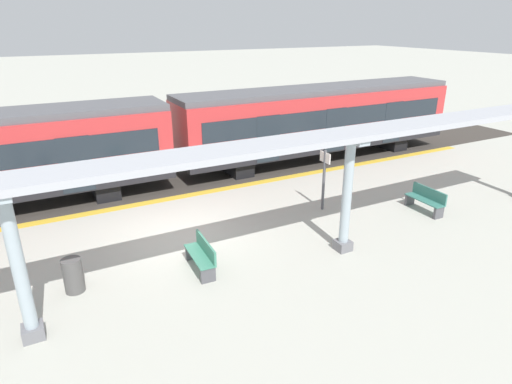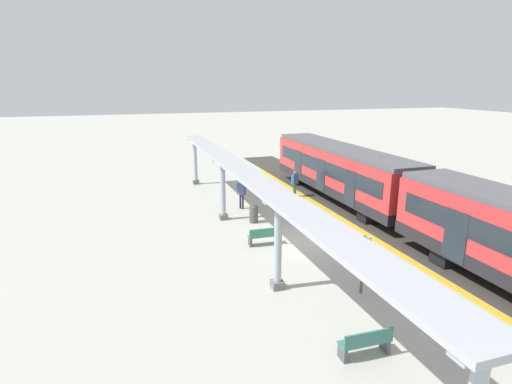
{
  "view_description": "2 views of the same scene",
  "coord_description": "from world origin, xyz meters",
  "px_view_note": "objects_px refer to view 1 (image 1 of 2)",
  "views": [
    {
      "loc": [
        11.97,
        -3.6,
        6.34
      ],
      "look_at": [
        0.57,
        2.4,
        1.3
      ],
      "focal_mm": 30.6,
      "sensor_mm": 36.0,
      "label": 1
    },
    {
      "loc": [
        8.04,
        16.73,
        7.35
      ],
      "look_at": [
        1.71,
        -2.48,
        1.93
      ],
      "focal_mm": 28.56,
      "sensor_mm": 36.0,
      "label": 2
    }
  ],
  "objects_px": {
    "canopy_pillar_second": "(18,267)",
    "canopy_pillar_third": "(347,195)",
    "bench_mid_platform": "(202,255)",
    "trash_bin": "(73,275)",
    "train_far_carriage": "(319,122)",
    "bench_near_end": "(426,199)",
    "platform_info_sign": "(324,174)"
  },
  "relations": [
    {
      "from": "bench_near_end",
      "to": "canopy_pillar_second",
      "type": "bearing_deg",
      "value": -85.91
    },
    {
      "from": "train_far_carriage",
      "to": "canopy_pillar_second",
      "type": "distance_m",
      "value": 15.4
    },
    {
      "from": "canopy_pillar_second",
      "to": "platform_info_sign",
      "type": "xyz_separation_m",
      "value": [
        -2.76,
        9.57,
        -0.42
      ]
    },
    {
      "from": "trash_bin",
      "to": "train_far_carriage",
      "type": "bearing_deg",
      "value": 118.78
    },
    {
      "from": "train_far_carriage",
      "to": "bench_mid_platform",
      "type": "height_order",
      "value": "train_far_carriage"
    },
    {
      "from": "trash_bin",
      "to": "canopy_pillar_third",
      "type": "bearing_deg",
      "value": 78.8
    },
    {
      "from": "bench_near_end",
      "to": "train_far_carriage",
      "type": "bearing_deg",
      "value": 176.95
    },
    {
      "from": "canopy_pillar_second",
      "to": "canopy_pillar_third",
      "type": "xyz_separation_m",
      "value": [
        0.0,
        8.31,
        0.0
      ]
    },
    {
      "from": "train_far_carriage",
      "to": "bench_near_end",
      "type": "bearing_deg",
      "value": -3.05
    },
    {
      "from": "canopy_pillar_third",
      "to": "trash_bin",
      "type": "xyz_separation_m",
      "value": [
        -1.45,
        -7.31,
        -1.29
      ]
    },
    {
      "from": "platform_info_sign",
      "to": "trash_bin",
      "type": "bearing_deg",
      "value": -81.26
    },
    {
      "from": "canopy_pillar_second",
      "to": "train_far_carriage",
      "type": "bearing_deg",
      "value": 121.69
    },
    {
      "from": "bench_near_end",
      "to": "platform_info_sign",
      "type": "relative_size",
      "value": 0.69
    },
    {
      "from": "bench_mid_platform",
      "to": "trash_bin",
      "type": "relative_size",
      "value": 1.68
    },
    {
      "from": "platform_info_sign",
      "to": "train_far_carriage",
      "type": "bearing_deg",
      "value": 146.43
    },
    {
      "from": "canopy_pillar_third",
      "to": "platform_info_sign",
      "type": "height_order",
      "value": "canopy_pillar_third"
    },
    {
      "from": "canopy_pillar_second",
      "to": "canopy_pillar_third",
      "type": "relative_size",
      "value": 1.0
    },
    {
      "from": "canopy_pillar_third",
      "to": "train_far_carriage",
      "type": "bearing_deg",
      "value": 149.37
    },
    {
      "from": "canopy_pillar_third",
      "to": "bench_near_end",
      "type": "distance_m",
      "value": 4.69
    },
    {
      "from": "train_far_carriage",
      "to": "bench_near_end",
      "type": "distance_m",
      "value": 7.33
    },
    {
      "from": "train_far_carriage",
      "to": "bench_near_end",
      "type": "xyz_separation_m",
      "value": [
        7.18,
        -0.38,
        -1.39
      ]
    },
    {
      "from": "train_far_carriage",
      "to": "canopy_pillar_second",
      "type": "height_order",
      "value": "train_far_carriage"
    },
    {
      "from": "bench_near_end",
      "to": "bench_mid_platform",
      "type": "relative_size",
      "value": 0.99
    },
    {
      "from": "train_far_carriage",
      "to": "bench_near_end",
      "type": "height_order",
      "value": "train_far_carriage"
    },
    {
      "from": "canopy_pillar_second",
      "to": "platform_info_sign",
      "type": "bearing_deg",
      "value": 106.1
    },
    {
      "from": "canopy_pillar_second",
      "to": "bench_near_end",
      "type": "height_order",
      "value": "canopy_pillar_second"
    },
    {
      "from": "canopy_pillar_third",
      "to": "bench_near_end",
      "type": "height_order",
      "value": "canopy_pillar_third"
    },
    {
      "from": "canopy_pillar_second",
      "to": "platform_info_sign",
      "type": "height_order",
      "value": "canopy_pillar_second"
    },
    {
      "from": "canopy_pillar_second",
      "to": "canopy_pillar_third",
      "type": "height_order",
      "value": "same"
    },
    {
      "from": "canopy_pillar_third",
      "to": "trash_bin",
      "type": "height_order",
      "value": "canopy_pillar_third"
    },
    {
      "from": "platform_info_sign",
      "to": "bench_near_end",
      "type": "bearing_deg",
      "value": 59.57
    },
    {
      "from": "bench_mid_platform",
      "to": "trash_bin",
      "type": "height_order",
      "value": "trash_bin"
    }
  ]
}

